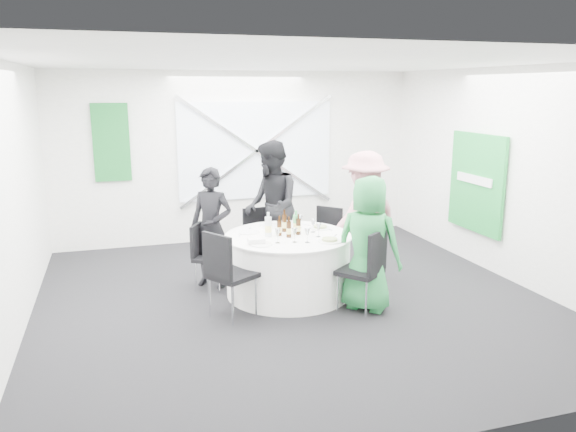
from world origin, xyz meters
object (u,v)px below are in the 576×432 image
object	(u,v)px
banquet_table	(288,265)
person_woman_green	(368,244)
chair_back_right	(325,235)
person_man_back_left	(212,228)
chair_front_right	(367,265)
chair_back_left	(205,252)
person_man_back	(271,206)
chair_back	(258,234)
clear_water_bottle	(268,227)
green_water_bottle	(296,224)
chair_front_left	(226,268)
person_woman_pink	(364,214)

from	to	relation	value
banquet_table	person_woman_green	bearing A→B (deg)	-45.12
chair_back_right	person_man_back_left	bearing A→B (deg)	-128.60
chair_back_right	chair_front_right	world-z (taller)	chair_front_right
chair_back_left	person_man_back	bearing A→B (deg)	-36.07
chair_front_right	person_woman_green	bearing A→B (deg)	-156.62
chair_front_right	chair_back_right	bearing A→B (deg)	-131.73
person_man_back_left	person_woman_green	distance (m)	2.05
chair_back	clear_water_bottle	size ratio (longest dim) A/B	2.84
clear_water_bottle	chair_back_left	bearing A→B (deg)	144.43
banquet_table	green_water_bottle	world-z (taller)	green_water_bottle
chair_back_left	clear_water_bottle	bearing A→B (deg)	-97.22
chair_front_right	clear_water_bottle	size ratio (longest dim) A/B	3.23
green_water_bottle	chair_front_left	bearing A→B (deg)	-148.75
chair_front_right	person_man_back_left	distance (m)	2.09
green_water_bottle	chair_back_right	bearing A→B (deg)	44.44
person_man_back_left	person_man_back	world-z (taller)	person_man_back
chair_back	person_man_back_left	xyz separation A→B (m)	(-0.75, -0.55, 0.27)
chair_back_right	banquet_table	bearing A→B (deg)	-90.00
person_man_back_left	person_man_back	bearing A→B (deg)	59.43
person_man_back_left	green_water_bottle	xyz separation A→B (m)	(0.96, -0.53, 0.10)
clear_water_bottle	person_woman_pink	bearing A→B (deg)	15.26
chair_back_right	green_water_bottle	size ratio (longest dim) A/B	3.13
person_man_back	person_woman_green	distance (m)	1.86
chair_back_left	chair_back_right	xyz separation A→B (m)	(1.71, 0.17, 0.04)
chair_front_right	clear_water_bottle	distance (m)	1.29
person_woman_green	chair_back_left	bearing A→B (deg)	8.58
person_man_back	banquet_table	bearing A→B (deg)	0.00
green_water_bottle	person_man_back	bearing A→B (deg)	93.17
chair_back_left	person_man_back	xyz separation A→B (m)	(1.02, 0.49, 0.43)
chair_back	person_woman_green	bearing A→B (deg)	-70.96
chair_back_right	chair_front_right	xyz separation A→B (m)	(-0.09, -1.52, 0.04)
chair_back_right	chair_front_left	xyz separation A→B (m)	(-1.64, -1.23, 0.06)
banquet_table	person_woman_green	distance (m)	1.11
banquet_table	chair_back	distance (m)	1.14
chair_front_right	person_man_back_left	size ratio (longest dim) A/B	0.63
chair_back_right	person_woman_pink	size ratio (longest dim) A/B	0.53
chair_front_right	chair_front_left	size ratio (longest dim) A/B	0.97
person_woman_pink	person_woman_green	xyz separation A→B (m)	(-0.48, -1.14, -0.07)
chair_back_left	person_woman_pink	distance (m)	2.20
banquet_table	person_woman_green	world-z (taller)	person_woman_green
chair_front_left	person_woman_green	size ratio (longest dim) A/B	0.64
banquet_table	person_man_back	distance (m)	1.14
chair_front_left	person_man_back	bearing A→B (deg)	-63.47
chair_front_left	person_woman_pink	size ratio (longest dim) A/B	0.59
person_woman_pink	green_water_bottle	xyz separation A→B (m)	(-1.09, -0.35, 0.02)
chair_back	clear_water_bottle	bearing A→B (deg)	-102.49
chair_back	person_man_back	bearing A→B (deg)	-43.04
chair_back	person_woman_green	world-z (taller)	person_woman_green
banquet_table	chair_back_right	bearing A→B (deg)	41.96
chair_back_right	person_man_back	distance (m)	0.85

